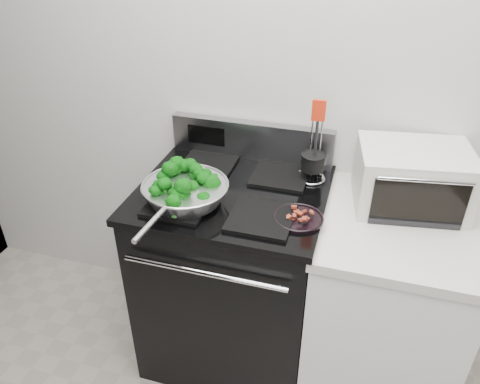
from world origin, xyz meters
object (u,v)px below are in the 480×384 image
at_px(gas_range, 233,273).
at_px(utensil_holder, 312,166).
at_px(bacon_plate, 299,216).
at_px(toaster_oven, 412,178).
at_px(skillet, 185,192).

xyz_separation_m(gas_range, utensil_holder, (0.30, 0.18, 0.53)).
distance_m(bacon_plate, toaster_oven, 0.49).
distance_m(gas_range, toaster_oven, 0.91).
bearing_deg(utensil_holder, bacon_plate, -92.58).
height_order(skillet, toaster_oven, toaster_oven).
relative_size(skillet, toaster_oven, 1.17).
bearing_deg(gas_range, bacon_plate, -23.78).
relative_size(gas_range, toaster_oven, 2.39).
xyz_separation_m(gas_range, skillet, (-0.15, -0.15, 0.52)).
height_order(gas_range, toaster_oven, toaster_oven).
height_order(gas_range, bacon_plate, gas_range).
bearing_deg(skillet, utensil_holder, 40.27).
relative_size(skillet, utensil_holder, 1.50).
xyz_separation_m(gas_range, bacon_plate, (0.31, -0.14, 0.48)).
bearing_deg(bacon_plate, skillet, -178.19).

